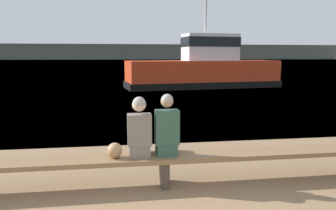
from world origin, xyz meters
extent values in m
plane|color=#386084|center=(0.00, 125.17, 0.00)|extent=(240.00, 240.00, 0.00)
cube|color=#4C4C42|center=(0.00, 174.54, 3.85)|extent=(600.00, 12.00, 7.70)
cube|color=brown|center=(0.38, 2.71, 0.46)|extent=(7.30, 0.52, 0.07)
cube|color=#42382D|center=(0.38, 2.71, 0.21)|extent=(0.12, 0.44, 0.42)
cube|color=#70665B|center=(-0.01, 2.80, 0.59)|extent=(0.32, 0.41, 0.19)
cube|color=#70665B|center=(-0.01, 2.69, 0.93)|extent=(0.37, 0.22, 0.49)
sphere|color=beige|center=(-0.01, 2.69, 1.33)|extent=(0.21, 0.21, 0.21)
sphere|color=gray|center=(-0.01, 2.67, 1.35)|extent=(0.20, 0.20, 0.20)
cube|color=#2D4C3D|center=(0.42, 2.80, 0.59)|extent=(0.32, 0.41, 0.19)
cube|color=#2D4C3D|center=(0.42, 2.69, 0.96)|extent=(0.37, 0.22, 0.54)
sphere|color=tan|center=(0.42, 2.69, 1.37)|extent=(0.20, 0.20, 0.20)
sphere|color=gray|center=(0.42, 2.68, 1.40)|extent=(0.18, 0.18, 0.18)
ellipsoid|color=#9E754C|center=(-0.40, 2.69, 0.62)|extent=(0.23, 0.24, 0.24)
cube|color=red|center=(5.06, 18.54, 0.86)|extent=(10.08, 3.98, 1.73)
cube|color=black|center=(5.06, 18.54, 0.21)|extent=(10.28, 4.12, 0.41)
cube|color=silver|center=(5.55, 18.60, 2.58)|extent=(3.61, 2.08, 1.70)
cube|color=black|center=(5.55, 18.60, 2.92)|extent=(3.69, 2.15, 0.61)
cylinder|color=#B2B2B7|center=(5.21, 18.56, 4.61)|extent=(0.14, 0.14, 2.37)
camera|label=1|loc=(-0.30, -2.29, 2.08)|focal=35.00mm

